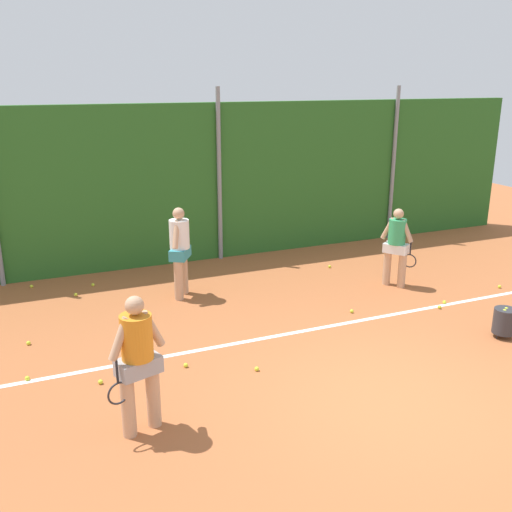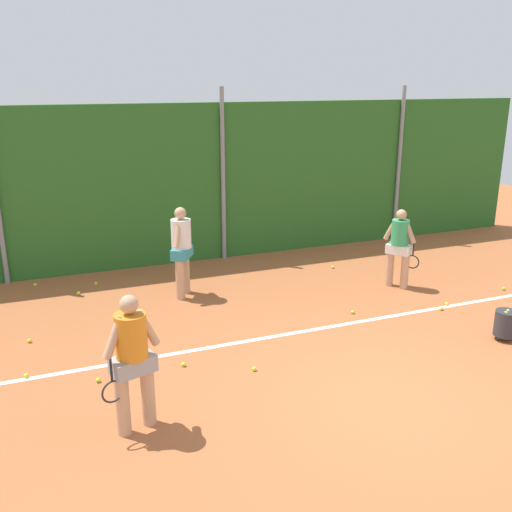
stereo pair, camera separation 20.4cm
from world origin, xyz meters
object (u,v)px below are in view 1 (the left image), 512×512
object	(u,v)px
player_backcourt_far	(180,247)
tennis_ball_10	(32,286)
tennis_ball_0	(93,285)
tennis_ball_12	(27,378)
tennis_ball_3	(186,365)
tennis_ball_7	(184,269)
tennis_ball_8	(352,311)
tennis_ball_5	(257,369)
tennis_ball_11	(76,295)
tennis_ball_1	(444,302)
player_foreground_near	(138,358)
tennis_ball_4	(440,307)
tennis_ball_9	(101,382)
tennis_ball_13	(28,343)
tennis_ball_6	(500,287)
ball_hopper	(504,321)
tennis_ball_2	(330,266)
player_midcourt	(397,243)

from	to	relation	value
player_backcourt_far	tennis_ball_10	bearing A→B (deg)	-89.39
tennis_ball_0	tennis_ball_12	size ratio (longest dim) A/B	1.00
tennis_ball_3	tennis_ball_7	xyz separation A→B (m)	(1.22, 4.37, 0.00)
tennis_ball_8	tennis_ball_10	size ratio (longest dim) A/B	1.00
tennis_ball_5	tennis_ball_11	xyz separation A→B (m)	(-2.10, 4.14, 0.00)
tennis_ball_1	tennis_ball_8	world-z (taller)	same
player_foreground_near	tennis_ball_0	size ratio (longest dim) A/B	26.29
player_foreground_near	tennis_ball_10	world-z (taller)	player_foreground_near
tennis_ball_4	tennis_ball_9	bearing A→B (deg)	-176.73
tennis_ball_7	tennis_ball_8	distance (m)	4.15
tennis_ball_3	tennis_ball_8	xyz separation A→B (m)	(3.36, 0.81, 0.00)
tennis_ball_8	tennis_ball_13	xyz separation A→B (m)	(-5.48, 0.88, 0.00)
tennis_ball_6	tennis_ball_1	bearing A→B (deg)	-171.46
tennis_ball_6	tennis_ball_8	world-z (taller)	same
ball_hopper	tennis_ball_1	distance (m)	1.56
player_foreground_near	tennis_ball_3	world-z (taller)	player_foreground_near
tennis_ball_1	tennis_ball_8	distance (m)	1.88
player_backcourt_far	tennis_ball_2	bearing A→B (deg)	128.20
tennis_ball_5	tennis_ball_13	world-z (taller)	same
tennis_ball_8	tennis_ball_11	distance (m)	5.35
tennis_ball_3	tennis_ball_5	world-z (taller)	same
ball_hopper	tennis_ball_0	size ratio (longest dim) A/B	7.78
tennis_ball_1	tennis_ball_12	xyz separation A→B (m)	(-7.39, -0.01, 0.00)
tennis_ball_7	tennis_ball_10	distance (m)	3.18
tennis_ball_11	player_foreground_near	bearing A→B (deg)	-87.03
player_foreground_near	tennis_ball_3	xyz separation A→B (m)	(0.92, 1.32, -0.94)
player_foreground_near	tennis_ball_9	xyz separation A→B (m)	(-0.31, 1.31, -0.94)
tennis_ball_7	tennis_ball_11	xyz separation A→B (m)	(-2.40, -0.74, 0.00)
player_backcourt_far	tennis_ball_6	xyz separation A→B (m)	(6.09, -2.09, -0.96)
player_midcourt	player_backcourt_far	xyz separation A→B (m)	(-4.19, 1.12, 0.09)
ball_hopper	tennis_ball_6	size ratio (longest dim) A/B	7.78
tennis_ball_1	tennis_ball_12	distance (m)	7.39
tennis_ball_5	tennis_ball_8	distance (m)	2.77
player_midcourt	tennis_ball_12	bearing A→B (deg)	-115.34
tennis_ball_2	tennis_ball_11	distance (m)	5.49
player_foreground_near	tennis_ball_1	size ratio (longest dim) A/B	26.29
ball_hopper	tennis_ball_5	distance (m)	4.22
tennis_ball_2	tennis_ball_9	world-z (taller)	same
tennis_ball_1	tennis_ball_10	size ratio (longest dim) A/B	1.00
tennis_ball_11	tennis_ball_0	bearing A→B (deg)	49.23
ball_hopper	tennis_ball_11	world-z (taller)	ball_hopper
ball_hopper	tennis_ball_6	distance (m)	2.49
player_midcourt	tennis_ball_7	size ratio (longest dim) A/B	24.52
tennis_ball_1	tennis_ball_3	distance (m)	5.24
tennis_ball_7	tennis_ball_13	bearing A→B (deg)	-141.26
ball_hopper	tennis_ball_12	distance (m)	7.44
tennis_ball_5	tennis_ball_13	size ratio (longest dim) A/B	1.00
tennis_ball_4	tennis_ball_11	bearing A→B (deg)	151.90
tennis_ball_2	tennis_ball_4	world-z (taller)	same
tennis_ball_1	tennis_ball_12	size ratio (longest dim) A/B	1.00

